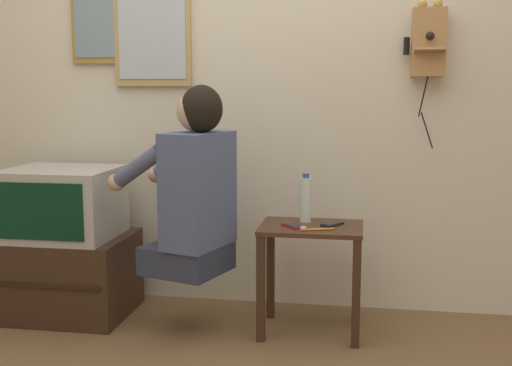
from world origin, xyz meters
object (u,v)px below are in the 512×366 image
at_px(water_bottle, 306,199).
at_px(toothbrush, 315,229).
at_px(wall_phone_antique, 428,41).
at_px(person, 193,187).
at_px(cell_phone_spare, 332,224).
at_px(framed_picture, 97,21).
at_px(television, 62,203).
at_px(cell_phone_held, 293,226).
at_px(wall_mirror, 152,14).

bearing_deg(water_bottle, toothbrush, -71.79).
bearing_deg(wall_phone_antique, person, -157.36).
bearing_deg(cell_phone_spare, wall_phone_antique, 67.89).
bearing_deg(person, framed_picture, 71.65).
distance_m(television, framed_picture, 1.05).
relative_size(cell_phone_spare, toothbrush, 0.84).
bearing_deg(wall_phone_antique, toothbrush, -139.42).
bearing_deg(water_bottle, cell_phone_spare, -25.52).
distance_m(television, cell_phone_spare, 1.44).
height_order(cell_phone_held, water_bottle, water_bottle).
relative_size(wall_mirror, cell_phone_held, 5.87).
relative_size(framed_picture, cell_phone_spare, 3.46).
relative_size(water_bottle, toothbrush, 1.52).
distance_m(framed_picture, wall_mirror, 0.33).
bearing_deg(water_bottle, wall_mirror, 161.14).
bearing_deg(cell_phone_held, toothbrush, -67.19).
bearing_deg(toothbrush, framed_picture, 48.40).
relative_size(television, cell_phone_held, 4.20).
bearing_deg(television, person, -10.99).
xyz_separation_m(water_bottle, toothbrush, (0.06, -0.20, -0.11)).
distance_m(framed_picture, cell_phone_held, 1.63).
relative_size(cell_phone_held, water_bottle, 0.54).
bearing_deg(cell_phone_spare, person, -135.91).
height_order(television, framed_picture, framed_picture).
relative_size(person, television, 1.64).
relative_size(television, framed_picture, 1.19).
relative_size(television, water_bottle, 2.27).
height_order(framed_picture, cell_phone_spare, framed_picture).
relative_size(wall_phone_antique, cell_phone_spare, 5.59).
distance_m(person, water_bottle, 0.58).
xyz_separation_m(framed_picture, water_bottle, (1.22, -0.31, -0.94)).
bearing_deg(toothbrush, wall_phone_antique, -69.63).
bearing_deg(wall_phone_antique, framed_picture, 178.61).
distance_m(framed_picture, toothbrush, 1.73).
height_order(person, toothbrush, person).
relative_size(wall_phone_antique, water_bottle, 3.08).
bearing_deg(cell_phone_held, framed_picture, 120.54).
xyz_separation_m(wall_mirror, water_bottle, (0.89, -0.30, -0.97)).
bearing_deg(cell_phone_held, television, 137.80).
xyz_separation_m(television, water_bottle, (1.29, 0.06, 0.05)).
distance_m(wall_phone_antique, toothbrush, 1.15).
bearing_deg(wall_mirror, person, -54.80).
bearing_deg(cell_phone_held, wall_phone_antique, -7.37).
bearing_deg(toothbrush, cell_phone_held, 41.39).
bearing_deg(framed_picture, cell_phone_spare, -15.40).
distance_m(person, wall_mirror, 1.09).
distance_m(person, wall_phone_antique, 1.42).
bearing_deg(toothbrush, person, 70.98).
bearing_deg(framed_picture, toothbrush, -21.39).
relative_size(person, framed_picture, 1.96).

